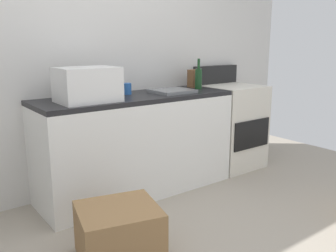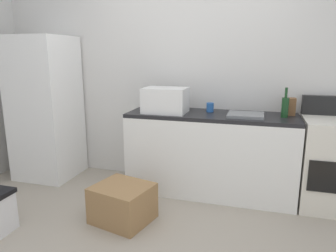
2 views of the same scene
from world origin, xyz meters
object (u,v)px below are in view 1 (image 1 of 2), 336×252
at_px(microwave, 87,85).
at_px(cardboard_box_large, 119,233).
at_px(coffee_mug, 127,89).
at_px(knife_block, 194,78).
at_px(stove_oven, 230,125).
at_px(wine_bottle, 198,78).

height_order(microwave, cardboard_box_large, microwave).
bearing_deg(microwave, coffee_mug, 21.26).
xyz_separation_m(knife_block, cardboard_box_large, (-1.48, -1.00, -0.82)).
xyz_separation_m(coffee_mug, knife_block, (0.83, 0.04, 0.04)).
distance_m(stove_oven, microwave, 1.81).
relative_size(stove_oven, knife_block, 6.11).
bearing_deg(microwave, cardboard_box_large, -103.46).
xyz_separation_m(microwave, cardboard_box_large, (-0.19, -0.77, -0.86)).
bearing_deg(coffee_mug, wine_bottle, -7.18).
height_order(stove_oven, cardboard_box_large, stove_oven).
height_order(wine_bottle, knife_block, wine_bottle).
distance_m(microwave, knife_block, 1.31).
bearing_deg(wine_bottle, stove_oven, 0.39).
bearing_deg(coffee_mug, knife_block, 3.10).
distance_m(microwave, coffee_mug, 0.50).
relative_size(stove_oven, microwave, 2.39).
xyz_separation_m(stove_oven, coffee_mug, (-1.25, 0.09, 0.48)).
distance_m(stove_oven, cardboard_box_large, 2.10).
bearing_deg(stove_oven, wine_bottle, -179.61).
distance_m(stove_oven, coffee_mug, 1.35).
relative_size(microwave, coffee_mug, 4.60).
distance_m(stove_oven, knife_block, 0.69).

